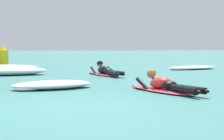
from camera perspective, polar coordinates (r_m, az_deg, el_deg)
The scene contains 8 objects.
ground_plane at distance 16.87m, azimuth -6.70°, elevation -0.11°, with size 120.00×120.00×0.00m, color #387A75.
surfer_near at distance 9.31m, azimuth 7.22°, elevation -2.23°, with size 1.43×2.58×0.54m.
surfer_far at distance 14.18m, azimuth -0.90°, elevation -0.22°, with size 1.20×2.47×0.54m.
whitewater_front at distance 17.89m, azimuth -14.36°, elevation 0.34°, with size 2.66×0.81×0.22m.
whitewater_mid_left at distance 10.04m, azimuth -8.25°, elevation -2.04°, with size 2.22×1.70×0.20m.
whitewater_mid_right at distance 14.76m, azimuth -13.96°, elevation -0.18°, with size 2.72×1.53×0.29m.
whitewater_back at distance 18.05m, azimuth 11.04°, elevation 0.32°, with size 2.59×1.84×0.16m.
channel_marker_buoy at distance 20.17m, azimuth -14.85°, elevation 1.55°, with size 0.57×0.57×1.03m.
Camera 1 is at (0.33, -6.83, 1.06)m, focal length 66.22 mm.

